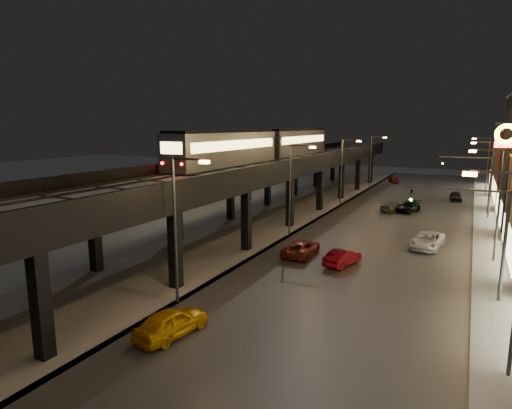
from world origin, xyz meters
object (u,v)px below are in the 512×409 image
at_px(car_mid_silver, 301,249).
at_px(car_onc_dark, 427,241).
at_px(subway_train, 266,144).
at_px(car_taxi, 172,323).
at_px(car_far_white, 394,179).
at_px(car_onc_white, 409,207).
at_px(car_onc_red, 456,197).
at_px(car_mid_dark, 392,206).
at_px(car_near_white, 342,258).

bearing_deg(car_mid_silver, car_onc_dark, -143.19).
xyz_separation_m(subway_train, car_taxi, (10.15, -32.51, -7.74)).
xyz_separation_m(car_far_white, car_onc_white, (6.46, -28.42, 0.01)).
bearing_deg(car_onc_dark, car_onc_white, 109.44).
distance_m(subway_train, car_onc_red, 29.52).
bearing_deg(subway_train, car_mid_silver, -55.91).
height_order(car_mid_silver, car_onc_red, car_mid_silver).
xyz_separation_m(car_taxi, car_mid_dark, (4.54, 39.03, -0.08)).
distance_m(car_mid_silver, car_onc_red, 36.56).
height_order(car_taxi, car_mid_dark, car_taxi).
xyz_separation_m(car_taxi, car_far_white, (0.06, 67.83, -0.09)).
relative_size(subway_train, car_onc_white, 8.69).
height_order(car_mid_dark, car_onc_white, car_mid_dark).
xyz_separation_m(subway_train, car_far_white, (10.21, 35.32, -7.83)).
bearing_deg(car_mid_dark, car_mid_silver, 94.41).
relative_size(car_taxi, car_far_white, 1.15).
distance_m(car_mid_silver, car_onc_dark, 11.66).
bearing_deg(car_taxi, subway_train, -64.33).
bearing_deg(car_mid_dark, car_onc_dark, 122.69).
distance_m(car_mid_silver, car_mid_dark, 23.30).
height_order(subway_train, car_onc_red, subway_train).
bearing_deg(car_onc_dark, car_far_white, 109.48).
height_order(car_near_white, car_onc_red, car_onc_red).
bearing_deg(car_mid_silver, car_onc_red, -108.10).
relative_size(subway_train, car_far_white, 10.32).
xyz_separation_m(car_taxi, car_mid_silver, (1.03, 15.99, -0.07)).
distance_m(car_taxi, car_mid_dark, 39.29).
height_order(car_far_white, car_onc_dark, car_onc_dark).
relative_size(car_near_white, car_far_white, 1.03).
height_order(subway_train, car_onc_white, subway_train).
distance_m(subway_train, car_far_white, 37.59).
xyz_separation_m(subway_train, car_near_white, (14.94, -17.41, -7.83)).
distance_m(car_onc_white, car_onc_red, 12.63).
distance_m(car_mid_silver, car_onc_white, 24.05).
distance_m(car_taxi, car_onc_white, 39.94).
relative_size(subway_train, car_onc_red, 9.99).
relative_size(car_taxi, car_near_white, 1.12).
bearing_deg(car_mid_silver, car_far_white, -90.42).
height_order(subway_train, car_taxi, subway_train).
bearing_deg(car_far_white, car_onc_white, 83.66).
height_order(car_mid_silver, car_far_white, car_mid_silver).
relative_size(car_onc_dark, car_onc_red, 1.30).
distance_m(subway_train, car_near_white, 24.24).
xyz_separation_m(car_mid_silver, car_far_white, (-0.97, 51.83, -0.03)).
bearing_deg(car_far_white, car_onc_red, 105.06).
height_order(subway_train, car_mid_silver, subway_train).
xyz_separation_m(car_far_white, car_onc_red, (11.42, -16.80, 0.02)).
distance_m(car_onc_dark, car_onc_white, 16.60).
distance_m(car_near_white, car_mid_silver, 3.87).
distance_m(car_near_white, car_onc_red, 36.54).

